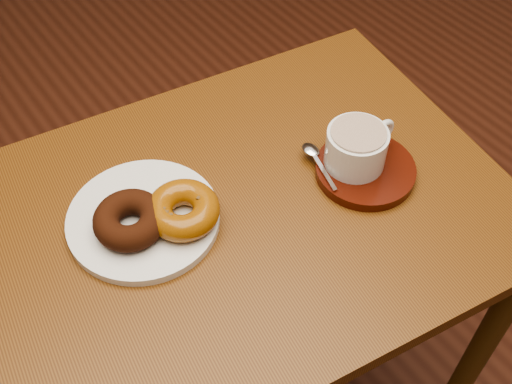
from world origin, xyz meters
TOP-DOWN VIEW (x-y plane):
  - ground at (0.00, 0.00)m, footprint 6.00×6.00m
  - cafe_table at (-0.13, -0.13)m, footprint 0.88×0.71m
  - donut_plate at (-0.27, -0.06)m, footprint 0.29×0.29m
  - donut_cinnamon at (-0.29, -0.07)m, footprint 0.11×0.11m
  - donut_caramel at (-0.22, -0.10)m, footprint 0.13×0.13m
  - saucer at (0.07, -0.18)m, footprint 0.21×0.21m
  - coffee_cup at (0.06, -0.16)m, footprint 0.13×0.10m
  - teaspoon at (0.01, -0.12)m, footprint 0.04×0.11m

SIDE VIEW (x-z plane):
  - ground at x=0.00m, z-range 0.00..0.00m
  - cafe_table at x=-0.13m, z-range 0.26..1.01m
  - donut_plate at x=-0.27m, z-range 0.76..0.77m
  - saucer at x=0.07m, z-range 0.76..0.77m
  - teaspoon at x=0.01m, z-range 0.77..0.78m
  - donut_cinnamon at x=-0.29m, z-range 0.77..0.81m
  - donut_caramel at x=-0.22m, z-range 0.77..0.81m
  - coffee_cup at x=0.06m, z-range 0.77..0.84m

